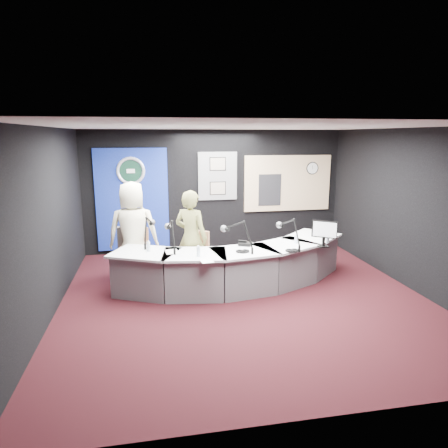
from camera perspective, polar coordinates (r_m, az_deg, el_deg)
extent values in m
plane|color=black|center=(6.85, 2.91, -10.41)|extent=(6.00, 6.00, 0.00)
cube|color=silver|center=(6.31, 3.20, 13.73)|extent=(6.00, 6.00, 0.02)
cube|color=black|center=(9.33, -1.25, 4.74)|extent=(6.00, 0.02, 2.80)
cube|color=black|center=(3.68, 14.04, -7.97)|extent=(6.00, 0.02, 2.80)
cube|color=black|center=(6.44, -23.89, 0.10)|extent=(0.02, 6.00, 2.80)
cube|color=black|center=(7.69, 25.34, 1.85)|extent=(0.02, 6.00, 2.80)
cube|color=navy|center=(9.22, -12.97, 3.38)|extent=(1.60, 0.05, 2.30)
torus|color=silver|center=(9.10, -13.18, 7.38)|extent=(0.63, 0.07, 0.63)
cylinder|color=black|center=(9.11, -13.18, 7.38)|extent=(0.48, 0.01, 0.48)
cube|color=slate|center=(9.27, -0.92, 6.86)|extent=(0.90, 0.04, 1.10)
cube|color=gray|center=(9.22, -0.89, 8.58)|extent=(0.34, 0.02, 0.27)
cube|color=gray|center=(9.27, -0.88, 5.12)|extent=(0.34, 0.02, 0.27)
cube|color=tan|center=(9.72, 9.07, 5.79)|extent=(2.12, 0.06, 1.32)
cube|color=#D2B484|center=(9.71, 9.09, 5.78)|extent=(2.00, 0.02, 1.20)
cube|color=black|center=(9.57, 6.55, 4.85)|extent=(0.55, 0.02, 0.75)
cylinder|color=white|center=(9.87, 12.52, 7.79)|extent=(0.28, 0.01, 0.28)
cube|color=#665F56|center=(7.86, -13.10, -2.89)|extent=(0.51, 0.18, 0.70)
imported|color=beige|center=(7.54, -12.84, -1.09)|extent=(0.93, 0.63, 1.86)
imported|color=olive|center=(7.22, -4.72, -1.96)|extent=(0.75, 0.70, 1.73)
cube|color=black|center=(7.16, 14.11, -0.73)|extent=(0.33, 0.24, 0.27)
cube|color=black|center=(7.13, 3.03, -2.87)|extent=(0.27, 0.25, 0.06)
torus|color=black|center=(6.86, 9.69, -3.72)|extent=(0.22, 0.22, 0.04)
torus|color=black|center=(6.72, 2.69, -3.89)|extent=(0.20, 0.20, 0.03)
cube|color=white|center=(6.79, -7.47, -3.95)|extent=(0.23, 0.31, 0.00)
cube|color=white|center=(6.28, -2.55, -5.22)|extent=(0.22, 0.29, 0.00)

